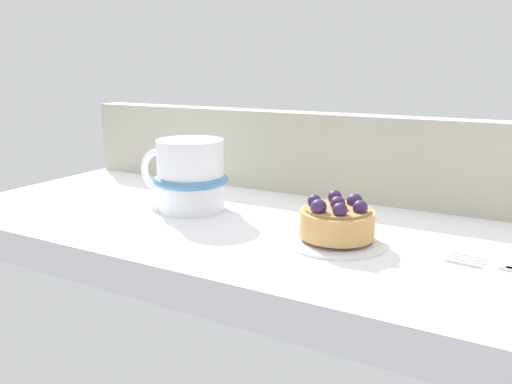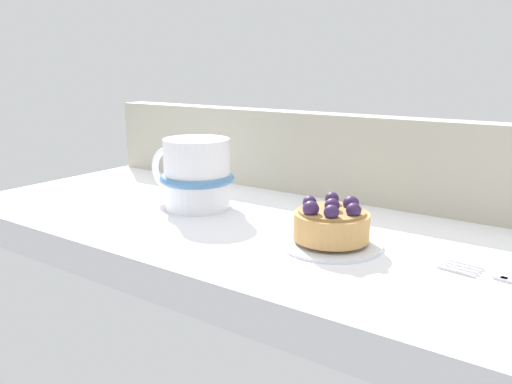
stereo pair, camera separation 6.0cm
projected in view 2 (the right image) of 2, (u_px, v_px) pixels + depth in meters
ground_plane at (289, 242)px, 60.82cm from camera, size 88.51×35.65×4.00cm
window_rail_back at (349, 157)px, 71.45cm from camera, size 86.74×4.13×11.75cm
dessert_plate at (331, 242)px, 53.74cm from camera, size 10.72×10.72×0.77cm
raspberry_tart at (331, 222)px, 53.21cm from camera, size 7.87×7.87×4.41cm
coffee_mug at (195, 174)px, 67.08cm from camera, size 13.11×9.76×9.17cm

